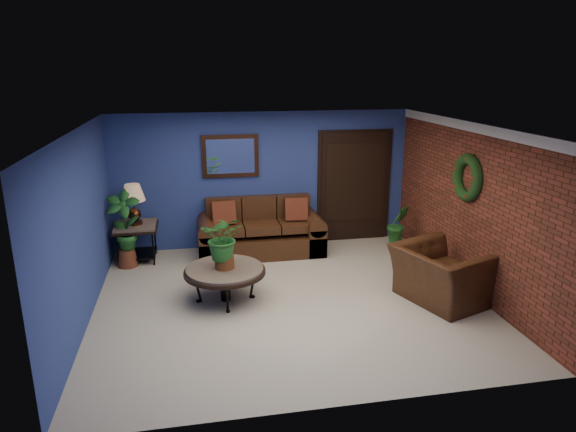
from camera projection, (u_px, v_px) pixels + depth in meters
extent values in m
plane|color=beige|center=(289.00, 300.00, 7.49)|extent=(5.50, 5.50, 0.00)
cube|color=navy|center=(263.00, 180.00, 9.50)|extent=(5.50, 0.04, 2.50)
cube|color=navy|center=(81.00, 229.00, 6.65)|extent=(0.04, 5.00, 2.50)
cube|color=maroon|center=(470.00, 208.00, 7.64)|extent=(0.04, 5.00, 2.50)
cube|color=white|center=(289.00, 127.00, 6.79)|extent=(5.50, 5.00, 0.02)
cube|color=white|center=(476.00, 128.00, 7.30)|extent=(0.03, 5.00, 0.14)
cube|color=#442413|center=(230.00, 156.00, 9.22)|extent=(1.02, 0.06, 0.77)
cube|color=black|center=(354.00, 187.00, 9.84)|extent=(1.44, 0.06, 2.18)
torus|color=black|center=(468.00, 178.00, 7.55)|extent=(0.16, 0.72, 0.72)
cube|color=#402412|center=(261.00, 244.00, 9.30)|extent=(2.23, 0.97, 0.37)
cube|color=#402412|center=(258.00, 220.00, 9.54)|extent=(1.91, 0.26, 0.91)
cube|color=#402412|center=(225.00, 229.00, 9.04)|extent=(0.62, 0.66, 0.14)
cube|color=#402412|center=(261.00, 227.00, 9.15)|extent=(0.62, 0.66, 0.14)
cube|color=#402412|center=(296.00, 225.00, 9.26)|extent=(0.62, 0.66, 0.14)
cube|color=#402412|center=(208.00, 243.00, 9.11)|extent=(0.33, 0.97, 0.51)
cube|color=#402412|center=(312.00, 237.00, 9.45)|extent=(0.33, 0.97, 0.51)
cube|color=maroon|center=(224.00, 213.00, 8.99)|extent=(0.41, 0.12, 0.41)
cube|color=maroon|center=(296.00, 209.00, 9.23)|extent=(0.41, 0.12, 0.41)
cylinder|color=#554F4A|center=(225.00, 269.00, 7.35)|extent=(1.11, 1.11, 0.05)
cylinder|color=black|center=(225.00, 272.00, 7.36)|extent=(1.17, 1.17, 0.05)
cylinder|color=black|center=(225.00, 286.00, 7.42)|extent=(0.14, 0.14, 0.45)
cube|color=#554F4A|center=(136.00, 225.00, 8.83)|extent=(0.69, 0.69, 0.05)
cube|color=black|center=(136.00, 228.00, 8.84)|extent=(0.73, 0.73, 0.04)
cube|color=black|center=(138.00, 254.00, 8.98)|extent=(0.62, 0.62, 0.03)
cylinder|color=black|center=(118.00, 250.00, 8.60)|extent=(0.03, 0.03, 0.64)
cylinder|color=black|center=(153.00, 247.00, 8.70)|extent=(0.03, 0.03, 0.64)
cylinder|color=black|center=(122.00, 239.00, 9.14)|extent=(0.03, 0.03, 0.64)
cylinder|color=black|center=(155.00, 237.00, 9.25)|extent=(0.03, 0.03, 0.64)
cylinder|color=#442413|center=(135.00, 223.00, 8.82)|extent=(0.24, 0.24, 0.05)
sphere|color=#442413|center=(135.00, 216.00, 8.78)|extent=(0.22, 0.22, 0.22)
cylinder|color=#442413|center=(134.00, 206.00, 8.73)|extent=(0.02, 0.02, 0.28)
cone|color=tan|center=(133.00, 194.00, 8.67)|extent=(0.41, 0.41, 0.28)
cube|color=brown|center=(303.00, 229.00, 9.43)|extent=(0.37, 0.37, 0.04)
torus|color=brown|center=(301.00, 212.00, 9.50)|extent=(0.34, 0.04, 0.34)
cylinder|color=brown|center=(296.00, 243.00, 9.32)|extent=(0.03, 0.03, 0.38)
cylinder|color=brown|center=(313.00, 242.00, 9.38)|extent=(0.03, 0.03, 0.38)
cylinder|color=brown|center=(293.00, 238.00, 9.60)|extent=(0.03, 0.03, 0.38)
cylinder|color=brown|center=(309.00, 237.00, 9.66)|extent=(0.03, 0.03, 0.38)
imported|color=#402412|center=(441.00, 275.00, 7.36)|extent=(1.42, 1.52, 0.80)
cylinder|color=brown|center=(224.00, 262.00, 7.31)|extent=(0.28, 0.28, 0.18)
imported|color=#1A541D|center=(224.00, 237.00, 7.21)|extent=(0.70, 0.64, 0.66)
cylinder|color=brown|center=(397.00, 245.00, 9.47)|extent=(0.26, 0.26, 0.20)
imported|color=#1A541D|center=(398.00, 224.00, 9.35)|extent=(0.41, 0.33, 0.72)
cylinder|color=brown|center=(127.00, 258.00, 8.71)|extent=(0.34, 0.34, 0.30)
imported|color=#1A541D|center=(124.00, 222.00, 8.53)|extent=(0.65, 0.51, 1.08)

